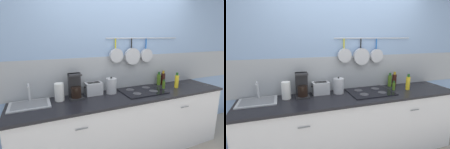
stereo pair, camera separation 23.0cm
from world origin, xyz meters
TOP-DOWN VIEW (x-y plane):
  - wall_back at (0.00, 0.36)m, footprint 7.20×0.15m
  - cabinet_base at (0.00, -0.00)m, footprint 3.05×0.63m
  - countertop at (0.00, 0.00)m, footprint 3.09×0.65m
  - sink_basin at (-1.27, 0.14)m, footprint 0.46×0.34m
  - paper_towel_roll at (-0.92, 0.16)m, footprint 0.12×0.12m
  - coffee_maker at (-0.71, 0.17)m, footprint 0.18×0.19m
  - toaster at (-0.45, 0.21)m, footprint 0.25×0.16m
  - kettle at (-0.19, 0.17)m, footprint 0.15×0.15m
  - cooktop at (0.26, 0.06)m, footprint 0.64×0.50m
  - bottle_cooking_wine at (0.66, 0.05)m, footprint 0.04×0.04m
  - bottle_sesame_oil at (0.72, 0.25)m, footprint 0.06×0.06m
  - bottle_hot_sauce at (0.80, 0.24)m, footprint 0.07×0.07m
  - bottle_vinegar at (0.88, -0.00)m, footprint 0.06×0.06m

SIDE VIEW (x-z plane):
  - cabinet_base at x=0.00m, z-range 0.00..0.89m
  - countertop at x=0.00m, z-range 0.89..0.92m
  - cooktop at x=0.26m, z-range 0.92..0.93m
  - sink_basin at x=-1.27m, z-range 0.82..1.06m
  - bottle_cooking_wine at x=0.66m, z-range 0.91..1.06m
  - toaster at x=-0.45m, z-range 0.92..1.10m
  - bottle_sesame_oil at x=0.72m, z-range 0.91..1.13m
  - bottle_hot_sauce at x=0.80m, z-range 0.91..1.14m
  - bottle_vinegar at x=0.88m, z-range 0.91..1.15m
  - kettle at x=-0.19m, z-range 0.91..1.15m
  - paper_towel_roll at x=-0.92m, z-range 0.92..1.15m
  - coffee_maker at x=-0.71m, z-range 0.89..1.22m
  - wall_back at x=0.00m, z-range -0.02..2.58m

